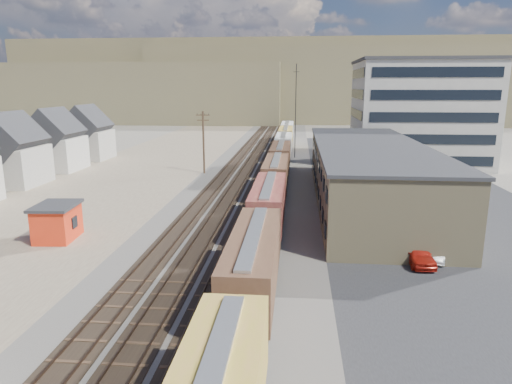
# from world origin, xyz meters

# --- Properties ---
(ground) EXTENTS (300.00, 300.00, 0.00)m
(ground) POSITION_xyz_m (0.00, 0.00, 0.00)
(ground) COLOR #6B6356
(ground) RESTS_ON ground
(ballast_bed) EXTENTS (18.00, 200.00, 0.06)m
(ballast_bed) POSITION_xyz_m (0.00, 50.00, 0.03)
(ballast_bed) COLOR #4C4742
(ballast_bed) RESTS_ON ground
(dirt_yard) EXTENTS (24.00, 180.00, 0.03)m
(dirt_yard) POSITION_xyz_m (-20.00, 40.00, 0.01)
(dirt_yard) COLOR #73604F
(dirt_yard) RESTS_ON ground
(asphalt_lot) EXTENTS (26.00, 120.00, 0.04)m
(asphalt_lot) POSITION_xyz_m (22.00, 35.00, 0.02)
(asphalt_lot) COLOR #232326
(asphalt_lot) RESTS_ON ground
(rail_tracks) EXTENTS (11.40, 200.00, 0.24)m
(rail_tracks) POSITION_xyz_m (-0.55, 50.00, 0.11)
(rail_tracks) COLOR black
(rail_tracks) RESTS_ON ground
(freight_train) EXTENTS (3.00, 119.74, 4.46)m
(freight_train) POSITION_xyz_m (3.80, 35.86, 2.79)
(freight_train) COLOR black
(freight_train) RESTS_ON ground
(warehouse) EXTENTS (12.40, 40.40, 7.25)m
(warehouse) POSITION_xyz_m (14.98, 25.00, 3.65)
(warehouse) COLOR tan
(warehouse) RESTS_ON ground
(office_tower) EXTENTS (22.60, 18.60, 18.45)m
(office_tower) POSITION_xyz_m (27.95, 54.95, 9.26)
(office_tower) COLOR #9E998E
(office_tower) RESTS_ON ground
(utility_pole_north) EXTENTS (2.20, 0.32, 10.00)m
(utility_pole_north) POSITION_xyz_m (-8.50, 42.00, 5.30)
(utility_pole_north) COLOR #382619
(utility_pole_north) RESTS_ON ground
(radio_mast) EXTENTS (1.20, 0.16, 18.00)m
(radio_mast) POSITION_xyz_m (6.00, 60.00, 9.12)
(radio_mast) COLOR black
(radio_mast) RESTS_ON ground
(hills_north) EXTENTS (265.00, 80.00, 32.00)m
(hills_north) POSITION_xyz_m (0.17, 167.92, 14.10)
(hills_north) COLOR brown
(hills_north) RESTS_ON ground
(maintenance_shed) EXTENTS (3.92, 4.87, 3.36)m
(maintenance_shed) POSITION_xyz_m (-15.44, 8.64, 1.72)
(maintenance_shed) COLOR red
(maintenance_shed) RESTS_ON ground
(parked_car_red) EXTENTS (2.14, 4.79, 1.60)m
(parked_car_red) POSITION_xyz_m (16.27, 5.59, 0.80)
(parked_car_red) COLOR #AD1B10
(parked_car_red) RESTS_ON ground
(parked_car_white) EXTENTS (2.25, 4.25, 1.33)m
(parked_car_white) POSITION_xyz_m (17.83, 6.71, 0.67)
(parked_car_white) COLOR silver
(parked_car_white) RESTS_ON ground
(parked_car_blue) EXTENTS (6.76, 5.79, 1.72)m
(parked_car_blue) POSITION_xyz_m (27.95, 56.50, 0.86)
(parked_car_blue) COLOR navy
(parked_car_blue) RESTS_ON ground
(parked_car_far) EXTENTS (2.44, 4.17, 1.33)m
(parked_car_far) POSITION_xyz_m (32.29, 60.72, 0.67)
(parked_car_far) COLOR silver
(parked_car_far) RESTS_ON ground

